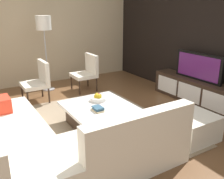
{
  "coord_description": "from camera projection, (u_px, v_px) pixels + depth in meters",
  "views": [
    {
      "loc": [
        3.34,
        -1.74,
        1.95
      ],
      "look_at": [
        -0.26,
        0.47,
        0.55
      ],
      "focal_mm": 40.03,
      "sensor_mm": 36.0,
      "label": 1
    }
  ],
  "objects": [
    {
      "name": "ground_plane",
      "position": [
        96.0,
        129.0,
        4.18
      ],
      "size": [
        14.0,
        14.0,
        0.0
      ],
      "primitive_type": "plane",
      "color": "brown"
    },
    {
      "name": "feature_wall_back",
      "position": [
        212.0,
        35.0,
        5.08
      ],
      "size": [
        6.4,
        0.12,
        2.8
      ],
      "primitive_type": "cube",
      "color": "black",
      "rests_on": "ground"
    },
    {
      "name": "side_wall_left",
      "position": [
        43.0,
        29.0,
        6.42
      ],
      "size": [
        0.12,
        5.2,
        2.8
      ],
      "primitive_type": "cube",
      "color": "#C6B28E",
      "rests_on": "ground"
    },
    {
      "name": "area_rug",
      "position": [
        93.0,
        127.0,
        4.25
      ],
      "size": [
        3.04,
        2.51,
        0.01
      ],
      "primitive_type": "cube",
      "color": "gray",
      "rests_on": "ground"
    },
    {
      "name": "media_console",
      "position": [
        196.0,
        91.0,
        5.29
      ],
      "size": [
        2.08,
        0.43,
        0.5
      ],
      "color": "#332319",
      "rests_on": "ground"
    },
    {
      "name": "television",
      "position": [
        198.0,
        67.0,
        5.12
      ],
      "size": [
        1.14,
        0.06,
        0.56
      ],
      "color": "black",
      "rests_on": "media_console"
    },
    {
      "name": "sectional_couch",
      "position": [
        54.0,
        142.0,
        3.22
      ],
      "size": [
        2.51,
        2.34,
        0.83
      ],
      "color": "silver",
      "rests_on": "ground"
    },
    {
      "name": "coffee_table",
      "position": [
        98.0,
        115.0,
        4.24
      ],
      "size": [
        1.06,
        1.06,
        0.38
      ],
      "color": "#332319",
      "rests_on": "ground"
    },
    {
      "name": "accent_chair_near",
      "position": [
        39.0,
        79.0,
        5.29
      ],
      "size": [
        0.57,
        0.52,
        0.87
      ],
      "rotation": [
        0.0,
        0.0,
        -0.19
      ],
      "color": "#332319",
      "rests_on": "ground"
    },
    {
      "name": "floor_lamp",
      "position": [
        44.0,
        27.0,
        5.7
      ],
      "size": [
        0.35,
        0.35,
        1.76
      ],
      "color": "#A5A5AA",
      "rests_on": "ground"
    },
    {
      "name": "ottoman",
      "position": [
        190.0,
        126.0,
        3.84
      ],
      "size": [
        0.7,
        0.7,
        0.4
      ],
      "primitive_type": "cube",
      "color": "silver",
      "rests_on": "ground"
    },
    {
      "name": "fruit_bowl",
      "position": [
        98.0,
        98.0,
        4.36
      ],
      "size": [
        0.28,
        0.28,
        0.14
      ],
      "color": "silver",
      "rests_on": "coffee_table"
    },
    {
      "name": "accent_chair_far",
      "position": [
        87.0,
        70.0,
        6.02
      ],
      "size": [
        0.56,
        0.53,
        0.87
      ],
      "rotation": [
        0.0,
        0.0,
        0.15
      ],
      "color": "#332319",
      "rests_on": "ground"
    },
    {
      "name": "book_stack",
      "position": [
        98.0,
        109.0,
        3.94
      ],
      "size": [
        0.21,
        0.15,
        0.07
      ],
      "color": "#CCB78C",
      "rests_on": "coffee_table"
    }
  ]
}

